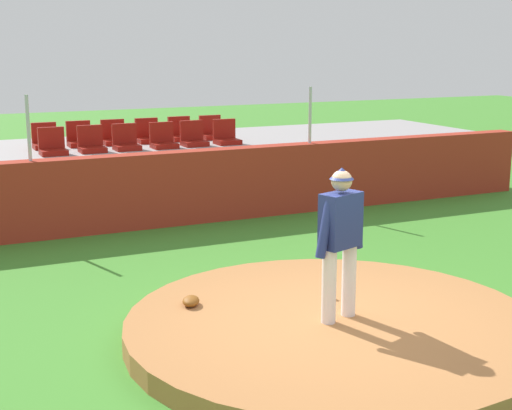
% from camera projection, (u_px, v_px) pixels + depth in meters
% --- Properties ---
extents(ground_plane, '(60.00, 60.00, 0.00)m').
position_uv_depth(ground_plane, '(333.00, 338.00, 8.46)').
color(ground_plane, '#3D8329').
extents(pitchers_mound, '(4.73, 4.73, 0.24)m').
position_uv_depth(pitchers_mound, '(333.00, 328.00, 8.44)').
color(pitchers_mound, '#AC6F3D').
rests_on(pitchers_mound, ground_plane).
extents(pitcher, '(0.75, 0.39, 1.73)m').
position_uv_depth(pitcher, '(340.00, 233.00, 8.19)').
color(pitcher, white).
rests_on(pitcher, pitchers_mound).
extents(baseball, '(0.07, 0.07, 0.07)m').
position_uv_depth(baseball, '(333.00, 297.00, 9.02)').
color(baseball, white).
rests_on(baseball, pitchers_mound).
extents(fielding_glove, '(0.31, 0.36, 0.11)m').
position_uv_depth(fielding_glove, '(191.00, 301.00, 8.82)').
color(fielding_glove, brown).
rests_on(fielding_glove, pitchers_mound).
extents(brick_barrier, '(16.08, 0.40, 1.35)m').
position_uv_depth(brick_barrier, '(167.00, 189.00, 13.58)').
color(brick_barrier, '#A02C1D').
rests_on(brick_barrier, ground_plane).
extents(fence_post_left, '(0.06, 0.06, 1.10)m').
position_uv_depth(fence_post_left, '(28.00, 128.00, 12.35)').
color(fence_post_left, silver).
rests_on(fence_post_left, brick_barrier).
extents(fence_post_right, '(0.06, 0.06, 1.10)m').
position_uv_depth(fence_post_right, '(310.00, 115.00, 14.55)').
color(fence_post_right, silver).
rests_on(fence_post_right, brick_barrier).
extents(bleacher_platform, '(15.85, 3.11, 1.25)m').
position_uv_depth(bleacher_platform, '(132.00, 172.00, 15.67)').
color(bleacher_platform, gray).
rests_on(bleacher_platform, ground_plane).
extents(stadium_chair_0, '(0.48, 0.44, 0.50)m').
position_uv_depth(stadium_chair_0, '(53.00, 146.00, 13.84)').
color(stadium_chair_0, maroon).
rests_on(stadium_chair_0, bleacher_platform).
extents(stadium_chair_1, '(0.48, 0.44, 0.50)m').
position_uv_depth(stadium_chair_1, '(91.00, 144.00, 14.18)').
color(stadium_chair_1, maroon).
rests_on(stadium_chair_1, bleacher_platform).
extents(stadium_chair_2, '(0.48, 0.44, 0.50)m').
position_uv_depth(stadium_chair_2, '(126.00, 142.00, 14.46)').
color(stadium_chair_2, maroon).
rests_on(stadium_chair_2, bleacher_platform).
extents(stadium_chair_3, '(0.48, 0.44, 0.50)m').
position_uv_depth(stadium_chair_3, '(163.00, 140.00, 14.73)').
color(stadium_chair_3, maroon).
rests_on(stadium_chair_3, bleacher_platform).
extents(stadium_chair_4, '(0.48, 0.44, 0.50)m').
position_uv_depth(stadium_chair_4, '(193.00, 138.00, 15.03)').
color(stadium_chair_4, maroon).
rests_on(stadium_chair_4, bleacher_platform).
extents(stadium_chair_5, '(0.48, 0.44, 0.50)m').
position_uv_depth(stadium_chair_5, '(226.00, 136.00, 15.30)').
color(stadium_chair_5, maroon).
rests_on(stadium_chair_5, bleacher_platform).
extents(stadium_chair_6, '(0.48, 0.44, 0.50)m').
position_uv_depth(stadium_chair_6, '(45.00, 140.00, 14.65)').
color(stadium_chair_6, maroon).
rests_on(stadium_chair_6, bleacher_platform).
extents(stadium_chair_7, '(0.48, 0.44, 0.50)m').
position_uv_depth(stadium_chair_7, '(80.00, 138.00, 14.96)').
color(stadium_chair_7, maroon).
rests_on(stadium_chair_7, bleacher_platform).
extents(stadium_chair_8, '(0.48, 0.44, 0.50)m').
position_uv_depth(stadium_chair_8, '(114.00, 137.00, 15.24)').
color(stadium_chair_8, maroon).
rests_on(stadium_chair_8, bleacher_platform).
extents(stadium_chair_9, '(0.48, 0.44, 0.50)m').
position_uv_depth(stadium_chair_9, '(148.00, 135.00, 15.51)').
color(stadium_chair_9, maroon).
rests_on(stadium_chair_9, bleacher_platform).
extents(stadium_chair_10, '(0.48, 0.44, 0.50)m').
position_uv_depth(stadium_chair_10, '(181.00, 133.00, 15.85)').
color(stadium_chair_10, maroon).
rests_on(stadium_chair_10, bleacher_platform).
extents(stadium_chair_11, '(0.48, 0.44, 0.50)m').
position_uv_depth(stadium_chair_11, '(212.00, 132.00, 16.10)').
color(stadium_chair_11, maroon).
rests_on(stadium_chair_11, bleacher_platform).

